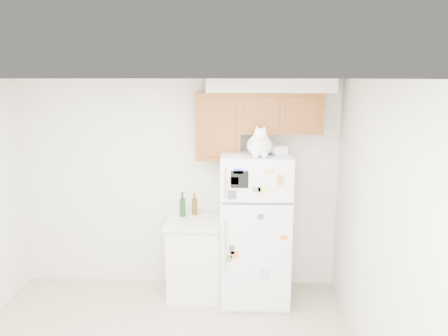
{
  "coord_description": "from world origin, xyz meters",
  "views": [
    {
      "loc": [
        0.74,
        -3.07,
        2.51
      ],
      "look_at": [
        0.57,
        1.55,
        1.55
      ],
      "focal_mm": 35.0,
      "sensor_mm": 36.0,
      "label": 1
    }
  ],
  "objects_px": {
    "base_counter": "(195,257)",
    "storage_box_back": "(267,148)",
    "cat": "(260,144)",
    "bottle_amber": "(195,204)",
    "bottle_green": "(182,204)",
    "storage_box_front": "(280,150)",
    "refrigerator": "(255,228)"
  },
  "relations": [
    {
      "from": "base_counter",
      "to": "storage_box_back",
      "type": "height_order",
      "value": "storage_box_back"
    },
    {
      "from": "cat",
      "to": "bottle_amber",
      "type": "bearing_deg",
      "value": 151.75
    },
    {
      "from": "cat",
      "to": "storage_box_back",
      "type": "xyz_separation_m",
      "value": [
        0.09,
        0.25,
        -0.08
      ]
    },
    {
      "from": "base_counter",
      "to": "bottle_green",
      "type": "distance_m",
      "value": 0.63
    },
    {
      "from": "storage_box_front",
      "to": "bottle_green",
      "type": "xyz_separation_m",
      "value": [
        -1.09,
        0.2,
        -0.68
      ]
    },
    {
      "from": "refrigerator",
      "to": "bottle_amber",
      "type": "height_order",
      "value": "refrigerator"
    },
    {
      "from": "refrigerator",
      "to": "bottle_amber",
      "type": "bearing_deg",
      "value": 160.94
    },
    {
      "from": "base_counter",
      "to": "bottle_green",
      "type": "height_order",
      "value": "bottle_green"
    },
    {
      "from": "cat",
      "to": "storage_box_front",
      "type": "distance_m",
      "value": 0.27
    },
    {
      "from": "refrigerator",
      "to": "bottle_green",
      "type": "height_order",
      "value": "refrigerator"
    },
    {
      "from": "storage_box_front",
      "to": "bottle_amber",
      "type": "height_order",
      "value": "storage_box_front"
    },
    {
      "from": "refrigerator",
      "to": "storage_box_front",
      "type": "relative_size",
      "value": 11.33
    },
    {
      "from": "cat",
      "to": "refrigerator",
      "type": "bearing_deg",
      "value": 101.3
    },
    {
      "from": "base_counter",
      "to": "refrigerator",
      "type": "bearing_deg",
      "value": -6.1
    },
    {
      "from": "base_counter",
      "to": "storage_box_back",
      "type": "bearing_deg",
      "value": 1.75
    },
    {
      "from": "storage_box_back",
      "to": "bottle_green",
      "type": "height_order",
      "value": "storage_box_back"
    },
    {
      "from": "storage_box_back",
      "to": "storage_box_front",
      "type": "bearing_deg",
      "value": -20.98
    },
    {
      "from": "storage_box_back",
      "to": "storage_box_front",
      "type": "height_order",
      "value": "storage_box_back"
    },
    {
      "from": "refrigerator",
      "to": "base_counter",
      "type": "height_order",
      "value": "refrigerator"
    },
    {
      "from": "bottle_amber",
      "to": "bottle_green",
      "type": "bearing_deg",
      "value": -155.31
    },
    {
      "from": "bottle_green",
      "to": "storage_box_front",
      "type": "bearing_deg",
      "value": -10.48
    },
    {
      "from": "bottle_green",
      "to": "bottle_amber",
      "type": "bearing_deg",
      "value": 24.69
    },
    {
      "from": "storage_box_front",
      "to": "bottle_amber",
      "type": "relative_size",
      "value": 0.56
    },
    {
      "from": "refrigerator",
      "to": "bottle_green",
      "type": "xyz_separation_m",
      "value": [
        -0.84,
        0.18,
        0.21
      ]
    },
    {
      "from": "base_counter",
      "to": "storage_box_front",
      "type": "bearing_deg",
      "value": -5.62
    },
    {
      "from": "cat",
      "to": "storage_box_front",
      "type": "bearing_deg",
      "value": 31.46
    },
    {
      "from": "bottle_green",
      "to": "cat",
      "type": "bearing_deg",
      "value": -21.0
    },
    {
      "from": "storage_box_front",
      "to": "bottle_amber",
      "type": "xyz_separation_m",
      "value": [
        -0.96,
        0.26,
        -0.69
      ]
    },
    {
      "from": "storage_box_back",
      "to": "bottle_amber",
      "type": "distance_m",
      "value": 1.09
    },
    {
      "from": "base_counter",
      "to": "bottle_green",
      "type": "xyz_separation_m",
      "value": [
        -0.15,
        0.11,
        0.6
      ]
    },
    {
      "from": "refrigerator",
      "to": "cat",
      "type": "bearing_deg",
      "value": -78.7
    },
    {
      "from": "storage_box_back",
      "to": "bottle_amber",
      "type": "xyz_separation_m",
      "value": [
        -0.83,
        0.15,
        -0.7
      ]
    }
  ]
}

